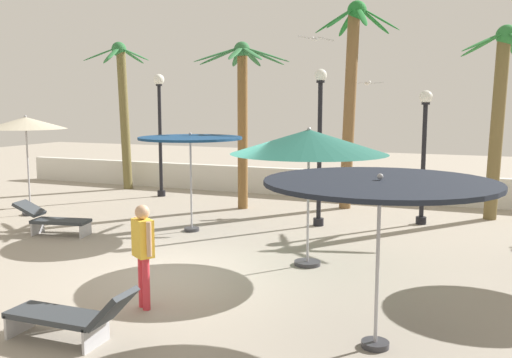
% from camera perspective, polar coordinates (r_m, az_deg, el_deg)
% --- Properties ---
extents(ground_plane, '(56.00, 56.00, 0.00)m').
position_cam_1_polar(ground_plane, '(11.12, -6.46, -9.30)').
color(ground_plane, '#9E9384').
extents(boundary_wall, '(25.20, 0.30, 0.95)m').
position_cam_1_polar(boundary_wall, '(19.55, 6.74, -0.46)').
color(boundary_wall, silver).
rests_on(boundary_wall, ground_plane).
extents(patio_umbrella_0, '(2.60, 2.60, 2.52)m').
position_cam_1_polar(patio_umbrella_0, '(14.14, -6.70, 3.83)').
color(patio_umbrella_0, '#333338').
rests_on(patio_umbrella_0, ground_plane).
extents(patio_umbrella_1, '(3.01, 3.01, 2.35)m').
position_cam_1_polar(patio_umbrella_1, '(7.39, 12.51, -0.77)').
color(patio_umbrella_1, '#333338').
rests_on(patio_umbrella_1, ground_plane).
extents(patio_umbrella_3, '(3.12, 3.12, 2.78)m').
position_cam_1_polar(patio_umbrella_3, '(11.05, 5.41, 3.74)').
color(patio_umbrella_3, '#333338').
rests_on(patio_umbrella_3, ground_plane).
extents(patio_umbrella_4, '(2.29, 2.29, 2.91)m').
position_cam_1_polar(patio_umbrella_4, '(17.41, -22.42, 5.20)').
color(patio_umbrella_4, '#333338').
rests_on(patio_umbrella_4, ground_plane).
extents(palm_tree_0, '(2.55, 2.26, 6.26)m').
position_cam_1_polar(palm_tree_0, '(17.37, 9.69, 9.36)').
color(palm_tree_0, brown).
rests_on(palm_tree_0, ground_plane).
extents(palm_tree_1, '(2.70, 2.82, 5.34)m').
position_cam_1_polar(palm_tree_1, '(16.84, 23.58, 7.18)').
color(palm_tree_1, brown).
rests_on(palm_tree_1, ground_plane).
extents(palm_tree_2, '(2.52, 2.57, 5.51)m').
position_cam_1_polar(palm_tree_2, '(21.76, -13.41, 7.79)').
color(palm_tree_2, brown).
rests_on(palm_tree_2, ground_plane).
extents(palm_tree_3, '(3.04, 3.03, 5.08)m').
position_cam_1_polar(palm_tree_3, '(17.13, -1.38, 7.84)').
color(palm_tree_3, brown).
rests_on(palm_tree_3, ground_plane).
extents(lamp_post_0, '(0.33, 0.33, 4.12)m').
position_cam_1_polar(lamp_post_0, '(14.76, 6.51, 4.22)').
color(lamp_post_0, black).
rests_on(lamp_post_0, ground_plane).
extents(lamp_post_1, '(0.35, 0.35, 3.58)m').
position_cam_1_polar(lamp_post_1, '(15.53, 16.75, 3.32)').
color(lamp_post_1, black).
rests_on(lamp_post_1, ground_plane).
extents(lamp_post_2, '(0.37, 0.37, 4.23)m').
position_cam_1_polar(lamp_post_2, '(19.70, -9.78, 5.82)').
color(lamp_post_2, black).
rests_on(lamp_post_2, ground_plane).
extents(lounge_chair_1, '(1.90, 0.59, 0.84)m').
position_cam_1_polar(lounge_chair_1, '(8.22, -18.32, -13.06)').
color(lounge_chair_1, '#B7B7BC').
rests_on(lounge_chair_1, ground_plane).
extents(lounge_chair_2, '(1.92, 0.90, 0.82)m').
position_cam_1_polar(lounge_chair_2, '(14.79, -20.03, -3.82)').
color(lounge_chair_2, '#B7B7BC').
rests_on(lounge_chair_2, ground_plane).
extents(guest_0, '(0.48, 0.40, 1.68)m').
position_cam_1_polar(guest_0, '(9.04, -11.43, -6.72)').
color(guest_0, '#D8333F').
rests_on(guest_0, ground_plane).
extents(seagull_0, '(0.98, 0.80, 0.14)m').
position_cam_1_polar(seagull_0, '(18.20, 11.24, 9.56)').
color(seagull_0, white).
extents(seagull_2, '(0.84, 1.05, 0.14)m').
position_cam_1_polar(seagull_2, '(16.77, 6.12, 14.03)').
color(seagull_2, white).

